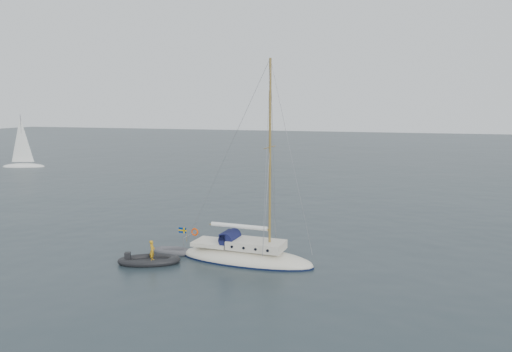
% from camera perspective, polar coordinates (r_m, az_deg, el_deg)
% --- Properties ---
extents(ground, '(300.00, 300.00, 0.00)m').
position_cam_1_polar(ground, '(32.81, 0.64, -9.25)').
color(ground, black).
rests_on(ground, ground).
extents(sailboat, '(9.21, 2.76, 13.11)m').
position_cam_1_polar(sailboat, '(31.68, -1.12, -8.02)').
color(sailboat, beige).
rests_on(sailboat, ground).
extents(dinghy, '(2.74, 1.24, 0.39)m').
position_cam_1_polar(dinghy, '(33.94, -9.56, -8.46)').
color(dinghy, '#46464B').
rests_on(dinghy, ground).
extents(rib, '(3.88, 1.77, 1.50)m').
position_cam_1_polar(rib, '(32.19, -12.14, -9.35)').
color(rib, black).
rests_on(rib, ground).
extents(distant_yacht_a, '(6.58, 3.51, 8.72)m').
position_cam_1_polar(distant_yacht_a, '(86.42, -25.19, 3.39)').
color(distant_yacht_a, white).
rests_on(distant_yacht_a, ground).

